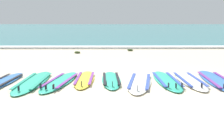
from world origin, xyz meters
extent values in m
plane|color=beige|center=(0.00, 0.00, 0.00)|extent=(80.00, 80.00, 0.00)
cube|color=teal|center=(0.00, 37.67, 0.05)|extent=(80.00, 60.00, 0.10)
cube|color=white|center=(0.00, 8.08, 0.06)|extent=(80.00, 0.80, 0.11)
ellipsoid|color=#3875CC|center=(-3.24, 0.39, 0.04)|extent=(0.66, 2.09, 0.07)
cube|color=black|center=(-3.05, 0.38, 0.08)|extent=(0.17, 1.44, 0.01)
ellipsoid|color=#2DB793|center=(-2.46, 0.36, 0.04)|extent=(0.67, 2.50, 0.07)
cube|color=teal|center=(-2.68, 0.37, 0.08)|extent=(0.12, 1.74, 0.01)
cube|color=teal|center=(-2.23, 0.36, 0.08)|extent=(0.12, 1.74, 0.01)
cube|color=black|center=(-2.48, -0.61, 0.12)|extent=(0.01, 0.09, 0.11)
ellipsoid|color=#2DB793|center=(-1.76, 0.39, 0.04)|extent=(0.94, 2.33, 0.07)
cube|color=purple|center=(-1.96, 0.43, 0.08)|extent=(0.34, 1.58, 0.01)
cube|color=purple|center=(-1.56, 0.36, 0.08)|extent=(0.34, 1.58, 0.01)
cube|color=black|center=(-1.91, -0.48, 0.12)|extent=(0.03, 0.09, 0.11)
cube|color=black|center=(-2.05, -0.39, 0.12)|extent=(0.03, 0.09, 0.11)
cube|color=black|center=(-1.75, -0.44, 0.12)|extent=(0.03, 0.09, 0.11)
ellipsoid|color=yellow|center=(-1.15, 0.62, 0.04)|extent=(0.51, 2.02, 0.07)
cube|color=purple|center=(-1.33, 0.62, 0.08)|extent=(0.08, 1.41, 0.01)
cube|color=purple|center=(-0.97, 0.62, 0.08)|extent=(0.08, 1.41, 0.01)
cube|color=black|center=(-1.15, -0.16, 0.12)|extent=(0.01, 0.09, 0.11)
ellipsoid|color=#2DB793|center=(-0.43, 0.57, 0.04)|extent=(0.57, 2.02, 0.07)
cube|color=black|center=(-0.61, 0.56, 0.08)|extent=(0.12, 1.40, 0.01)
cube|color=black|center=(-0.25, 0.57, 0.08)|extent=(0.12, 1.40, 0.01)
cube|color=black|center=(-0.40, -0.21, 0.12)|extent=(0.02, 0.09, 0.11)
cube|color=black|center=(-0.54, -0.16, 0.12)|extent=(0.02, 0.09, 0.11)
cube|color=black|center=(-0.27, -0.15, 0.12)|extent=(0.02, 0.09, 0.11)
ellipsoid|color=white|center=(0.31, 0.32, 0.04)|extent=(0.98, 2.38, 0.07)
cube|color=#334CB2|center=(0.10, 0.35, 0.08)|extent=(0.37, 1.61, 0.01)
cube|color=#334CB2|center=(0.51, 0.28, 0.08)|extent=(0.37, 1.61, 0.01)
cube|color=black|center=(0.15, -0.57, 0.12)|extent=(0.03, 0.09, 0.11)
ellipsoid|color=#2DB793|center=(1.04, 0.49, 0.04)|extent=(0.61, 2.28, 0.07)
cube|color=#334CB2|center=(0.83, 0.49, 0.08)|extent=(0.11, 1.59, 0.01)
cube|color=#334CB2|center=(1.24, 0.50, 0.08)|extent=(0.11, 1.59, 0.01)
cube|color=black|center=(1.06, -0.39, 0.12)|extent=(0.01, 0.09, 0.11)
cube|color=black|center=(0.90, -0.34, 0.12)|extent=(0.01, 0.09, 0.11)
cube|color=black|center=(1.21, -0.33, 0.12)|extent=(0.01, 0.09, 0.11)
ellipsoid|color=white|center=(1.65, 0.49, 0.04)|extent=(0.58, 2.20, 0.07)
cube|color=#334CB2|center=(1.45, 0.49, 0.08)|extent=(0.10, 1.54, 0.01)
cube|color=#334CB2|center=(1.85, 0.49, 0.08)|extent=(0.10, 1.54, 0.01)
cube|color=black|center=(1.66, -0.37, 0.12)|extent=(0.01, 0.09, 0.11)
ellipsoid|color=#3875CC|center=(2.37, 0.46, 0.04)|extent=(0.79, 2.57, 0.07)
cube|color=purple|center=(2.14, 0.47, 0.08)|extent=(0.20, 1.78, 0.01)
cube|color=black|center=(2.14, -0.46, 0.12)|extent=(0.02, 0.09, 0.11)
ellipsoid|color=#384723|center=(-2.05, 5.99, 0.05)|extent=(0.30, 0.24, 0.10)
ellipsoid|color=#384723|center=(0.57, 6.87, 0.05)|extent=(0.29, 0.24, 0.10)
camera|label=1|loc=(-0.45, -5.89, 1.64)|focal=39.78mm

